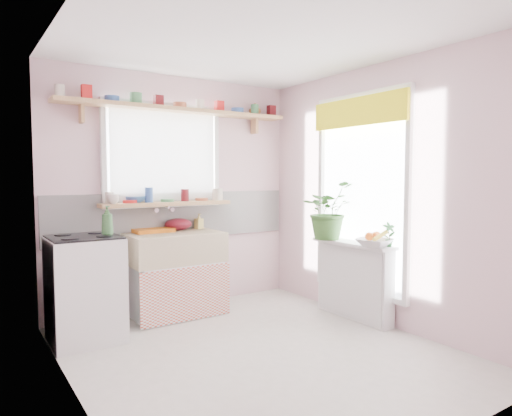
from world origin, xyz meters
TOP-DOWN VIEW (x-y plane):
  - room at (0.66, 0.86)m, footprint 3.20×3.20m
  - sink_unit at (-0.15, 1.29)m, footprint 0.95×0.65m
  - cooker at (-1.10, 1.05)m, footprint 0.58×0.58m
  - radiator_ledge at (1.30, 0.20)m, footprint 0.22×0.95m
  - windowsill at (-0.15, 1.48)m, footprint 1.40×0.22m
  - pine_shelf at (0.00, 1.47)m, footprint 2.52×0.24m
  - shelf_crockery at (-0.00, 1.47)m, footprint 2.47×0.11m
  - sill_crockery at (-0.17, 1.48)m, footprint 1.35×0.11m
  - dish_tray at (-0.31, 1.50)m, footprint 0.40×0.30m
  - colander at (-0.02, 1.50)m, footprint 0.34×0.34m
  - jade_plant at (1.21, 0.50)m, footprint 0.64×0.58m
  - fruit_bowl at (1.21, -0.14)m, footprint 0.39×0.39m
  - herb_pot at (1.33, -0.20)m, footprint 0.14×0.12m
  - soap_bottle_sink at (0.22, 1.50)m, footprint 0.09×0.09m
  - sill_cup at (-0.74, 1.42)m, footprint 0.13×0.13m
  - sill_bowl at (-0.48, 1.54)m, footprint 0.27×0.27m
  - shelf_vase at (0.99, 1.53)m, footprint 0.16×0.16m
  - cooker_bottle at (-0.92, 0.96)m, footprint 0.12×0.12m
  - fruit at (1.22, -0.13)m, footprint 0.20×0.14m

SIDE VIEW (x-z plane):
  - radiator_ledge at x=1.30m, z-range 0.01..0.78m
  - sink_unit at x=-0.15m, z-range -0.13..0.99m
  - cooker at x=-1.10m, z-range 0.00..0.92m
  - fruit_bowl at x=1.21m, z-range 0.78..0.85m
  - dish_tray at x=-0.31m, z-range 0.85..0.89m
  - fruit at x=1.22m, z-range 0.83..0.93m
  - herb_pot at x=1.33m, z-range 0.77..1.01m
  - colander at x=-0.02m, z-range 0.85..0.98m
  - soap_bottle_sink at x=0.22m, z-range 0.85..1.02m
  - cooker_bottle at x=-0.92m, z-range 0.92..1.17m
  - jade_plant at x=1.21m, z-range 0.77..1.38m
  - windowsill at x=-0.15m, z-range 1.12..1.16m
  - sill_bowl at x=-0.48m, z-range 1.16..1.23m
  - sill_cup at x=-0.74m, z-range 1.16..1.25m
  - sill_crockery at x=-0.17m, z-range 1.16..1.28m
  - room at x=0.66m, z-range -0.23..2.97m
  - pine_shelf at x=0.00m, z-range 2.10..2.14m
  - shelf_crockery at x=0.00m, z-range 2.14..2.26m
  - shelf_vase at x=0.99m, z-range 2.14..2.29m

